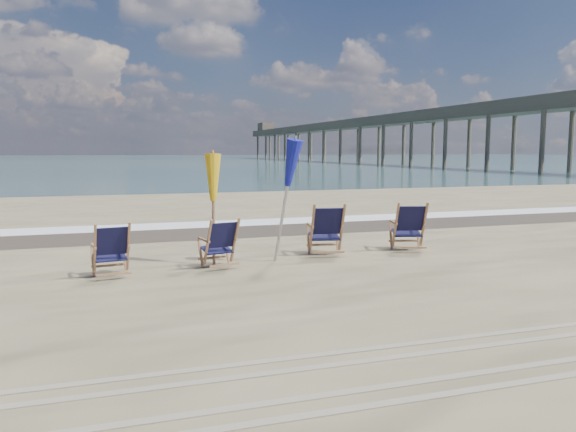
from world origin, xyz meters
name	(u,v)px	position (x,y,z in m)	size (l,w,h in m)	color
ocean	(119,159)	(0.00, 128.00, 0.00)	(400.00, 400.00, 0.00)	#3C6064
surf_foam	(222,224)	(0.00, 8.30, 0.00)	(200.00, 1.40, 0.01)	silver
wet_sand_strip	(233,231)	(0.00, 6.80, 0.00)	(200.00, 2.60, 0.00)	#42362A
tire_tracks	(446,363)	(0.00, -2.80, 0.01)	(80.00, 1.30, 0.01)	gray
beach_chair_0	(128,249)	(-2.79, 2.10, 0.47)	(0.60, 0.67, 0.93)	black
beach_chair_1	(235,242)	(-0.96, 2.28, 0.46)	(0.59, 0.66, 0.91)	black
beach_chair_2	(342,229)	(1.28, 2.70, 0.53)	(0.68, 0.76, 1.06)	black
beach_chair_3	(424,226)	(3.08, 2.64, 0.52)	(0.67, 0.75, 1.04)	black
umbrella_yellow	(213,184)	(-1.27, 2.67, 1.48)	(0.30, 0.30, 2.00)	#9D6D46
umbrella_blue	(284,168)	(0.00, 2.45, 1.76)	(0.30, 0.30, 2.30)	#A5A5AD
fishing_pier	(375,134)	(38.00, 74.00, 4.65)	(4.40, 140.00, 9.30)	brown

